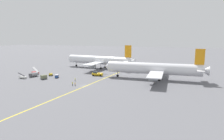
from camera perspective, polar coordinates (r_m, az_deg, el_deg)
The scene contains 14 objects.
ground_plane at distance 92.85m, azimuth -7.77°, elevation -4.38°, with size 600.00×600.00×0.00m, color slate.
taxiway_stripe at distance 100.83m, azimuth -4.10°, elevation -3.17°, with size 0.50×120.00×0.01m, color yellow.
airliner_at_gate_left at distance 139.13m, azimuth -3.61°, elevation 2.77°, with size 51.88×40.01×16.17m.
airliner_being_pushed at distance 106.21m, azimuth 11.72°, elevation 0.37°, with size 52.75×41.33×16.19m.
pushback_tug at distance 113.90m, azimuth -4.23°, elevation -1.04°, with size 9.19×3.18×2.78m.
gse_gpu_cart_small at distance 118.51m, azimuth -16.90°, elevation -1.21°, with size 2.60×2.63×1.90m.
gse_stair_truck_yellow at distance 126.79m, azimuth -20.81°, elevation -0.61°, with size 4.93×3.16×4.06m.
gse_fuel_bowser_stubby at distance 118.74m, azimuth -21.25°, elevation -1.17°, with size 3.72×5.24×2.40m.
gse_container_dolly_flat at distance 110.86m, azimuth -18.69°, elevation -1.85°, with size 3.27×3.80×2.15m.
gse_baggage_cart_trailing at distance 112.25m, azimuth -15.33°, elevation -1.70°, with size 2.43×3.11×1.71m.
gse_belt_loader_portside at distance 116.55m, azimuth -23.88°, elevation -1.80°, with size 4.96×1.94×3.02m.
ground_crew_wing_walker_right at distance 92.92m, azimuth -10.37°, elevation -3.92°, with size 0.36×0.47×1.61m.
ground_crew_ramp_agent_by_cones at distance 93.61m, azimuth -11.10°, elevation -3.79°, with size 0.38×0.45×1.73m.
ground_crew_marshaller_foreground at distance 102.49m, azimuth -10.36°, elevation -2.63°, with size 0.36×0.36×1.56m.
Camera 1 is at (38.36, -81.42, 22.84)m, focal length 32.41 mm.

